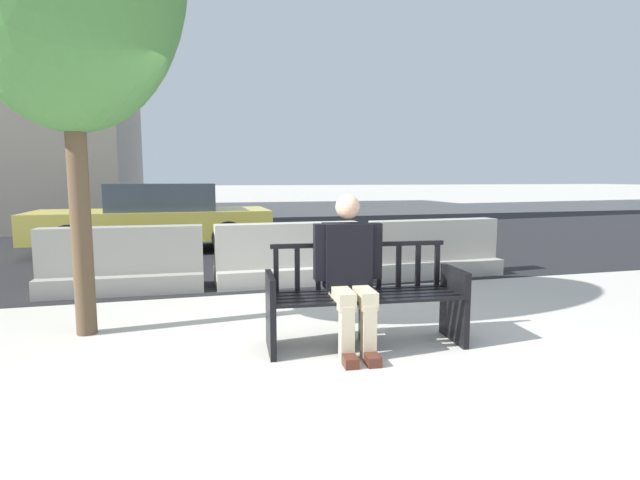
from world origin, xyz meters
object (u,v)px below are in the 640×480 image
object	(u,v)px
seated_person	(349,269)
car_taxi_near	(156,218)
jersey_barrier_centre	(289,259)
street_bench	(365,301)
jersey_barrier_left	(123,265)
jersey_barrier_right	(433,253)

from	to	relation	value
seated_person	car_taxi_near	bearing A→B (deg)	106.17
jersey_barrier_centre	car_taxi_near	distance (m)	4.22
street_bench	jersey_barrier_left	size ratio (longest dim) A/B	0.85
jersey_barrier_centre	jersey_barrier_right	size ratio (longest dim) A/B	0.99
seated_person	jersey_barrier_centre	size ratio (longest dim) A/B	0.66
jersey_barrier_centre	jersey_barrier_left	xyz separation A→B (m)	(-2.15, 0.06, 0.00)
street_bench	seated_person	size ratio (longest dim) A/B	1.31
street_bench	car_taxi_near	size ratio (longest dim) A/B	0.38
jersey_barrier_left	jersey_barrier_centre	bearing A→B (deg)	-1.50
seated_person	car_taxi_near	xyz separation A→B (m)	(-1.88, 6.49, -0.02)
street_bench	jersey_barrier_left	bearing A→B (deg)	129.34
street_bench	car_taxi_near	world-z (taller)	car_taxi_near
seated_person	street_bench	bearing A→B (deg)	15.38
jersey_barrier_right	jersey_barrier_centre	bearing A→B (deg)	179.43
street_bench	jersey_barrier_right	world-z (taller)	street_bench
street_bench	seated_person	xyz separation A→B (m)	(-0.16, -0.04, 0.29)
jersey_barrier_centre	jersey_barrier_left	world-z (taller)	same
street_bench	jersey_barrier_right	size ratio (longest dim) A/B	0.85
street_bench	jersey_barrier_left	distance (m)	3.58
jersey_barrier_centre	street_bench	bearing A→B (deg)	-87.58
jersey_barrier_right	seated_person	bearing A→B (deg)	-129.44
street_bench	seated_person	bearing A→B (deg)	-164.62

